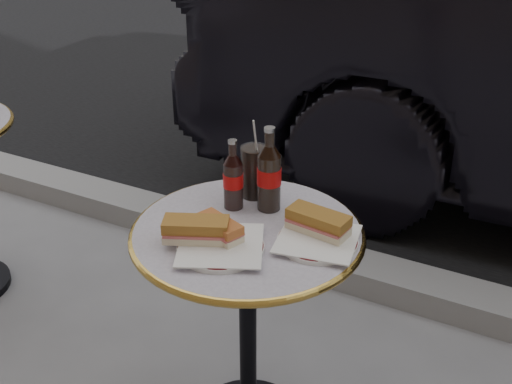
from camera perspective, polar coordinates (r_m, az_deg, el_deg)
The scene contains 11 objects.
asphalt_road at distance 6.51m, azimuth 21.22°, elevation 11.71°, with size 40.00×8.00×0.00m, color black.
curb at distance 2.76m, azimuth 8.31°, elevation -6.87°, with size 40.00×0.20×0.12m, color gray.
bistro_table at distance 1.91m, azimuth -0.72°, elevation -12.79°, with size 0.62×0.62×0.73m, color #BAB2C4, non-canonical shape.
plate_left at distance 1.61m, azimuth -3.15°, elevation -4.95°, with size 0.22×0.22×0.01m, color white.
plate_right at distance 1.64m, azimuth 5.49°, elevation -4.38°, with size 0.21×0.21×0.01m, color white.
sandwich_left_a at distance 1.61m, azimuth -5.34°, elevation -3.47°, with size 0.16×0.08×0.06m, color #9D6627.
sandwich_left_b at distance 1.63m, azimuth -3.27°, elevation -3.32°, with size 0.13×0.06×0.05m, color #B5602D.
sandwich_right at distance 1.65m, azimuth 5.54°, elevation -2.78°, with size 0.16×0.08×0.06m, color #966426.
cola_bottle_left at distance 1.75m, azimuth -2.05°, elevation 1.59°, with size 0.06×0.06×0.20m, color black, non-canonical shape.
cola_bottle_right at distance 1.73m, azimuth 1.18°, elevation 2.06°, with size 0.07×0.07×0.24m, color black, non-canonical shape.
cola_glass at distance 1.82m, azimuth -0.20°, elevation 1.84°, with size 0.08×0.08×0.15m, color black.
Camera 1 is at (0.69, -1.27, 1.61)m, focal length 45.00 mm.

